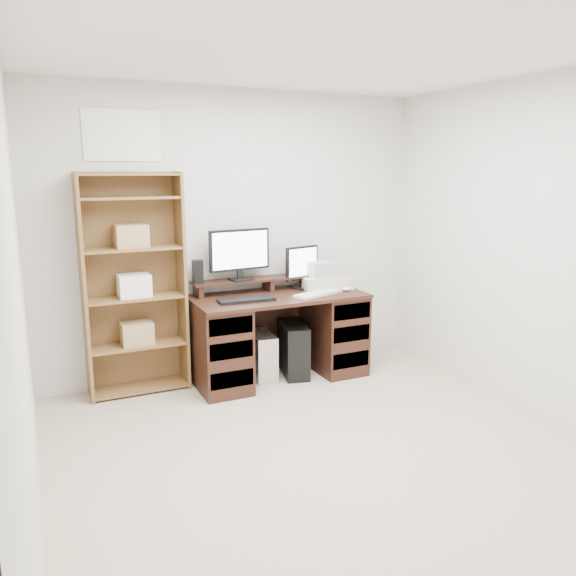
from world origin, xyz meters
TOP-DOWN VIEW (x-y plane):
  - room at (-0.00, 0.00)m, footprint 3.54×4.04m
  - desk at (0.24, 1.64)m, footprint 1.50×0.70m
  - riser_shelf at (0.24, 1.85)m, footprint 1.40×0.22m
  - monitor_wide at (-0.03, 1.83)m, footprint 0.56×0.16m
  - monitor_small at (0.55, 1.80)m, footprint 0.35×0.17m
  - speaker at (-0.41, 1.85)m, footprint 0.08×0.08m
  - keyboard_black at (-0.10, 1.52)m, footprint 0.48×0.18m
  - keyboard_white at (0.56, 1.49)m, footprint 0.50×0.30m
  - mouse at (0.87, 1.53)m, footprint 0.10×0.09m
  - printer at (0.75, 1.72)m, footprint 0.49×0.40m
  - basket at (0.75, 1.72)m, footprint 0.33×0.24m
  - tower_silver at (0.11, 1.69)m, footprint 0.22×0.42m
  - tower_black at (0.40, 1.64)m, footprint 0.30×0.50m
  - bookshelf at (-0.94, 1.86)m, footprint 0.80×0.30m

SIDE VIEW (x-z plane):
  - tower_silver at x=0.11m, z-range 0.00..0.40m
  - tower_black at x=0.40m, z-range 0.00..0.47m
  - desk at x=0.24m, z-range 0.01..0.76m
  - keyboard_white at x=0.56m, z-range 0.75..0.77m
  - keyboard_black at x=-0.10m, z-range 0.75..0.78m
  - mouse at x=0.87m, z-range 0.75..0.78m
  - printer at x=0.75m, z-range 0.75..0.86m
  - riser_shelf at x=0.24m, z-range 0.78..0.90m
  - bookshelf at x=-0.94m, z-range 0.02..1.82m
  - basket at x=0.75m, z-range 0.86..1.00m
  - monitor_small at x=0.55m, z-range 0.77..1.15m
  - speaker at x=-0.41m, z-range 0.87..1.07m
  - monitor_wide at x=-0.03m, z-range 0.90..1.34m
  - room at x=0.00m, z-range -0.02..2.52m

